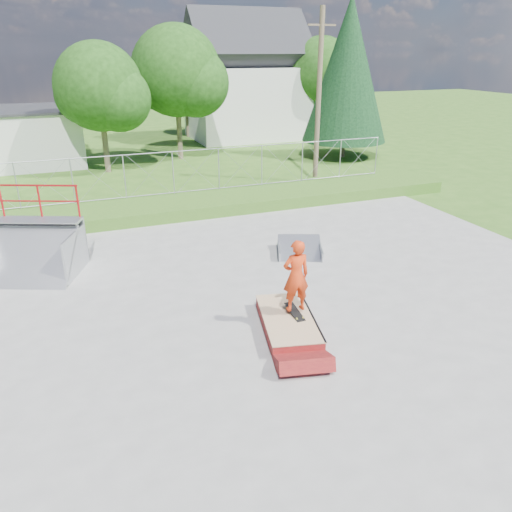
# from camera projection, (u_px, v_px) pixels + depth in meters

# --- Properties ---
(ground) EXTENTS (120.00, 120.00, 0.00)m
(ground) POSITION_uv_depth(u_px,v_px,m) (270.00, 319.00, 12.37)
(ground) COLOR #325D1A
(ground) RESTS_ON ground
(concrete_pad) EXTENTS (20.00, 16.00, 0.04)m
(concrete_pad) POSITION_uv_depth(u_px,v_px,m) (270.00, 318.00, 12.36)
(concrete_pad) COLOR gray
(concrete_pad) RESTS_ON ground
(grass_berm) EXTENTS (24.00, 3.00, 0.50)m
(grass_berm) POSITION_uv_depth(u_px,v_px,m) (180.00, 206.00, 20.45)
(grass_berm) COLOR #325D1A
(grass_berm) RESTS_ON ground
(grind_box) EXTENTS (1.70, 2.64, 0.36)m
(grind_box) POSITION_uv_depth(u_px,v_px,m) (288.00, 324.00, 11.79)
(grind_box) COLOR maroon
(grind_box) RESTS_ON concrete_pad
(quarter_pipe) EXTENTS (3.11, 2.90, 2.49)m
(quarter_pipe) POSITION_uv_depth(u_px,v_px,m) (29.00, 236.00, 14.23)
(quarter_pipe) COLOR #A8AAB1
(quarter_pipe) RESTS_ON concrete_pad
(flat_bank_ramp) EXTENTS (1.85, 1.90, 0.43)m
(flat_bank_ramp) POSITION_uv_depth(u_px,v_px,m) (300.00, 249.00, 16.12)
(flat_bank_ramp) COLOR #A8AAB1
(flat_bank_ramp) RESTS_ON concrete_pad
(skateboard) EXTENTS (0.23, 0.80, 0.13)m
(skateboard) POSITION_uv_depth(u_px,v_px,m) (295.00, 312.00, 11.84)
(skateboard) COLOR black
(skateboard) RESTS_ON grind_box
(skater) EXTENTS (0.66, 0.46, 1.75)m
(skater) POSITION_uv_depth(u_px,v_px,m) (296.00, 279.00, 11.51)
(skater) COLOR red
(skater) RESTS_ON grind_box
(chain_link_fence) EXTENTS (20.00, 0.06, 1.80)m
(chain_link_fence) POSITION_uv_depth(u_px,v_px,m) (173.00, 173.00, 20.87)
(chain_link_fence) COLOR #9A9DA3
(chain_link_fence) RESTS_ON grass_berm
(gable_house) EXTENTS (8.40, 6.08, 8.94)m
(gable_house) POSITION_uv_depth(u_px,v_px,m) (246.00, 84.00, 36.29)
(gable_house) COLOR white
(gable_house) RESTS_ON ground
(utility_pole) EXTENTS (0.24, 0.24, 8.00)m
(utility_pole) POSITION_uv_depth(u_px,v_px,m) (319.00, 99.00, 23.68)
(utility_pole) COLOR brown
(utility_pole) RESTS_ON ground
(tree_left_near) EXTENTS (4.76, 4.48, 6.65)m
(tree_left_near) POSITION_uv_depth(u_px,v_px,m) (105.00, 90.00, 25.51)
(tree_left_near) COLOR brown
(tree_left_near) RESTS_ON ground
(tree_center) EXTENTS (5.44, 5.12, 7.60)m
(tree_center) POSITION_uv_depth(u_px,v_px,m) (182.00, 75.00, 28.50)
(tree_center) COLOR brown
(tree_center) RESTS_ON ground
(tree_right_far) EXTENTS (5.10, 4.80, 7.12)m
(tree_right_far) POSITION_uv_depth(u_px,v_px,m) (325.00, 74.00, 35.91)
(tree_right_far) COLOR brown
(tree_right_far) RESTS_ON ground
(tree_back_mid) EXTENTS (4.08, 3.84, 5.70)m
(tree_back_mid) POSITION_uv_depth(u_px,v_px,m) (189.00, 87.00, 36.70)
(tree_back_mid) COLOR brown
(tree_back_mid) RESTS_ON ground
(conifer_tree) EXTENTS (5.04, 5.04, 9.10)m
(conifer_tree) POSITION_uv_depth(u_px,v_px,m) (348.00, 70.00, 29.09)
(conifer_tree) COLOR brown
(conifer_tree) RESTS_ON ground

